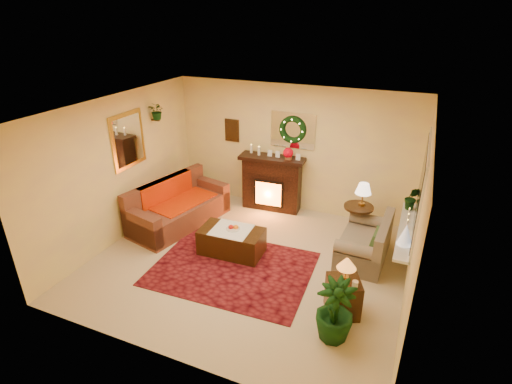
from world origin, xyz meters
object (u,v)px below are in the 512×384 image
at_px(loveseat, 365,236).
at_px(end_table_square, 343,297).
at_px(fireplace, 272,184).
at_px(coffee_table, 232,242).
at_px(side_table_round, 357,224).
at_px(sofa, 179,204).

relative_size(loveseat, end_table_square, 2.38).
relative_size(fireplace, coffee_table, 1.10).
distance_m(fireplace, side_table_round, 2.00).
bearing_deg(coffee_table, loveseat, 16.97).
height_order(loveseat, side_table_round, loveseat).
relative_size(fireplace, loveseat, 0.93).
distance_m(sofa, coffee_table, 1.52).
height_order(end_table_square, coffee_table, end_table_square).
xyz_separation_m(side_table_round, coffee_table, (-1.91, -1.31, -0.12)).
distance_m(loveseat, side_table_round, 0.61).
relative_size(loveseat, coffee_table, 1.18).
height_order(fireplace, end_table_square, fireplace).
distance_m(loveseat, coffee_table, 2.27).
bearing_deg(sofa, coffee_table, -7.94).
bearing_deg(coffee_table, fireplace, 87.14).
relative_size(side_table_round, end_table_square, 1.27).
xyz_separation_m(sofa, end_table_square, (3.49, -1.29, -0.16)).
bearing_deg(fireplace, coffee_table, -94.47).
xyz_separation_m(sofa, loveseat, (3.54, 0.21, -0.01)).
bearing_deg(fireplace, end_table_square, -56.00).
relative_size(sofa, fireplace, 1.71).
bearing_deg(end_table_square, fireplace, 127.96).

